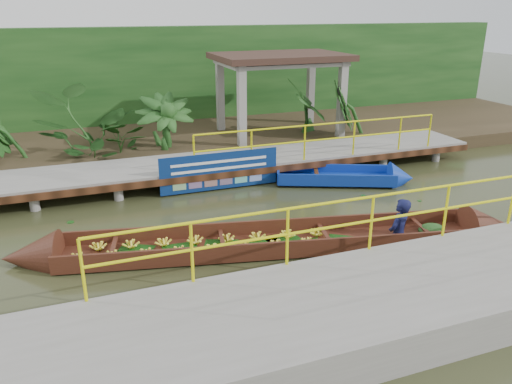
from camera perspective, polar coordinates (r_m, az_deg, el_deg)
name	(u,v)px	position (r m, az deg, el deg)	size (l,w,h in m)	color
ground	(265,223)	(11.54, 1.01, -3.59)	(80.00, 80.00, 0.00)	#2C2F17
land_strip	(189,138)	(18.29, -7.62, 6.10)	(30.00, 8.00, 0.45)	#322919
far_dock	(222,163)	(14.42, -3.88, 3.38)	(16.00, 2.06, 1.66)	gray
near_dock	(417,297)	(8.62, 17.92, -11.31)	(18.00, 2.40, 1.73)	gray
pavilion	(280,65)	(17.61, 2.76, 14.28)	(4.40, 3.00, 3.00)	gray
foliage_backdrop	(173,80)	(20.36, -9.50, 12.55)	(30.00, 0.80, 4.00)	#133B13
vendor_boat	(285,238)	(10.35, 3.38, -5.22)	(10.65, 3.23, 2.14)	#3B1C10
moored_blue_boat	(368,178)	(14.42, 12.68, 1.59)	(3.88, 2.38, 0.91)	#0E2F9C
blue_banner	(220,171)	(13.44, -4.15, 2.43)	(3.26, 0.04, 1.02)	navy
tropical_plants	(158,127)	(15.68, -11.12, 7.31)	(14.26, 1.26, 1.58)	#133B13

